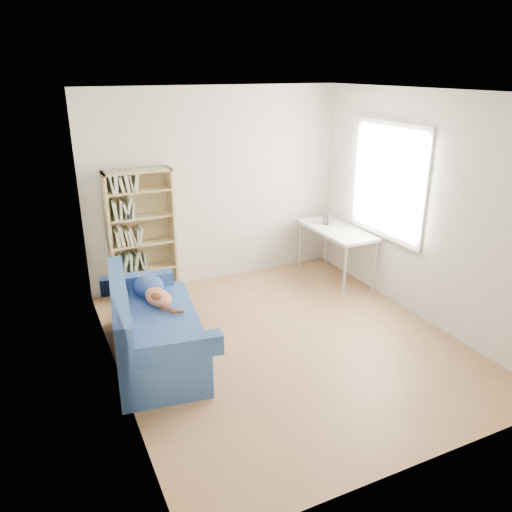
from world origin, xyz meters
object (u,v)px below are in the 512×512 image
(sofa, at_px, (152,328))
(pen_cup, at_px, (326,220))
(bookshelf, at_px, (142,239))
(desk, at_px, (336,233))

(sofa, height_order, pen_cup, pen_cup)
(bookshelf, distance_m, pen_cup, 2.52)
(desk, distance_m, pen_cup, 0.27)
(bookshelf, bearing_deg, pen_cup, -8.85)
(bookshelf, xyz_separation_m, desk, (2.52, -0.62, -0.09))
(sofa, bearing_deg, pen_cup, 30.12)
(desk, relative_size, pen_cup, 7.17)
(bookshelf, distance_m, desk, 2.59)
(sofa, xyz_separation_m, pen_cup, (2.78, 1.13, 0.49))
(sofa, height_order, desk, sofa)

